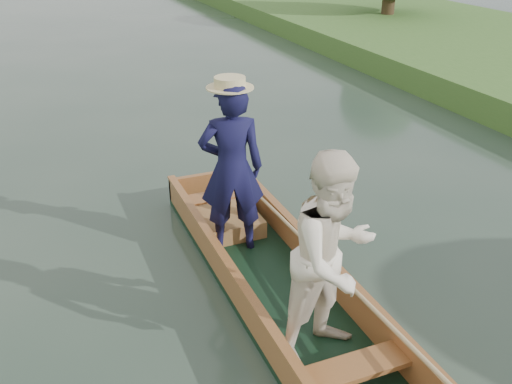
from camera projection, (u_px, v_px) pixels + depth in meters
name	position (u px, v px, depth m)	size (l,w,h in m)	color
ground	(277.00, 292.00, 6.27)	(120.00, 120.00, 0.00)	#283D30
punt	(282.00, 236.00, 5.77)	(1.18, 5.00, 2.16)	black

